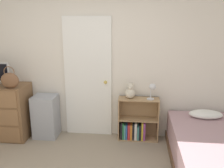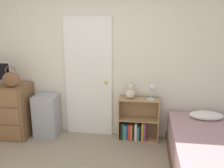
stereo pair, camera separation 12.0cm
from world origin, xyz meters
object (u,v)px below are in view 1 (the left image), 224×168
object	(u,v)px
teddy_bear	(130,92)
desk_lamp	(152,88)
handbag	(10,80)
storage_bin	(46,116)
bookshelf	(136,124)
bed	(217,155)

from	to	relation	value
teddy_bear	desk_lamp	world-z (taller)	desk_lamp
handbag	storage_bin	size ratio (longest dim) A/B	0.48
bookshelf	teddy_bear	xyz separation A→B (m)	(-0.11, -0.00, 0.56)
bookshelf	handbag	bearing A→B (deg)	-171.57
handbag	bookshelf	size ratio (longest dim) A/B	0.49
storage_bin	desk_lamp	world-z (taller)	desk_lamp
handbag	desk_lamp	size ratio (longest dim) A/B	1.30
storage_bin	handbag	bearing A→B (deg)	-152.01
teddy_bear	desk_lamp	size ratio (longest dim) A/B	0.95
desk_lamp	bed	xyz separation A→B (m)	(0.82, -0.80, -0.65)
bookshelf	teddy_bear	size ratio (longest dim) A/B	2.83
bed	desk_lamp	bearing A→B (deg)	135.93
bookshelf	bed	size ratio (longest dim) A/B	0.37
teddy_bear	handbag	bearing A→B (deg)	-171.10
storage_bin	teddy_bear	world-z (taller)	teddy_bear
bookshelf	desk_lamp	bearing A→B (deg)	-9.20
storage_bin	teddy_bear	distance (m)	1.49
handbag	storage_bin	world-z (taller)	handbag
bookshelf	bed	world-z (taller)	bookshelf
storage_bin	desk_lamp	size ratio (longest dim) A/B	2.70
desk_lamp	handbag	bearing A→B (deg)	-173.46
storage_bin	teddy_bear	size ratio (longest dim) A/B	2.85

